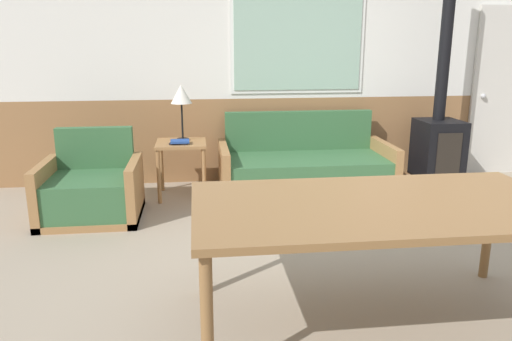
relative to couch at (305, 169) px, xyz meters
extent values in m
plane|color=gray|center=(0.13, -2.08, -0.24)|extent=(16.00, 16.00, 0.00)
cube|color=#996B42|center=(0.13, 0.55, 0.24)|extent=(7.20, 0.06, 0.96)
cube|color=white|center=(0.13, 0.55, 1.59)|extent=(7.20, 0.06, 1.74)
cube|color=white|center=(0.00, 0.51, 1.46)|extent=(1.52, 0.01, 1.36)
cube|color=#99BCA8|center=(0.00, 0.50, 1.46)|extent=(1.44, 0.02, 1.28)
cube|color=#9E7042|center=(0.00, -0.03, -0.21)|extent=(1.84, 0.89, 0.06)
cube|color=#38663D|center=(0.00, -0.05, -0.02)|extent=(1.68, 0.81, 0.33)
cube|color=#38663D|center=(0.00, 0.36, 0.37)|extent=(1.68, 0.10, 0.44)
cube|color=#9E7042|center=(-0.88, -0.03, 0.02)|extent=(0.08, 0.89, 0.53)
cube|color=#9E7042|center=(0.88, -0.03, 0.02)|extent=(0.08, 0.89, 0.53)
cube|color=#9E7042|center=(-2.14, -0.60, -0.21)|extent=(0.88, 0.79, 0.06)
cube|color=#38663D|center=(-2.14, -0.62, -0.01)|extent=(0.72, 0.71, 0.33)
cube|color=#38663D|center=(-2.14, -0.26, 0.35)|extent=(0.72, 0.10, 0.40)
cube|color=#9E7042|center=(-2.54, -0.60, 0.03)|extent=(0.08, 0.79, 0.53)
cube|color=#9E7042|center=(-1.74, -0.60, 0.03)|extent=(0.08, 0.79, 0.53)
cube|color=#9E7042|center=(-1.32, -0.02, 0.33)|extent=(0.51, 0.51, 0.03)
cylinder|color=#9E7042|center=(-1.55, -0.25, 0.04)|extent=(0.04, 0.04, 0.55)
cylinder|color=#9E7042|center=(-1.10, -0.25, 0.04)|extent=(0.04, 0.04, 0.55)
cylinder|color=#9E7042|center=(-1.55, 0.20, 0.04)|extent=(0.04, 0.04, 0.55)
cylinder|color=#9E7042|center=(-1.10, 0.20, 0.04)|extent=(0.04, 0.04, 0.55)
cylinder|color=black|center=(-1.30, 0.07, 0.35)|extent=(0.12, 0.12, 0.02)
cylinder|color=black|center=(-1.30, 0.07, 0.55)|extent=(0.02, 0.02, 0.37)
cone|color=silver|center=(-1.30, 0.07, 0.83)|extent=(0.22, 0.22, 0.19)
cube|color=black|center=(-1.34, -0.11, 0.35)|extent=(0.20, 0.18, 0.02)
cube|color=#234799|center=(-1.33, -0.12, 0.37)|extent=(0.19, 0.15, 0.02)
cube|color=olive|center=(-0.17, -2.64, 0.48)|extent=(2.07, 1.06, 0.04)
cylinder|color=olive|center=(-1.14, -3.12, 0.11)|extent=(0.06, 0.06, 0.70)
cylinder|color=olive|center=(-1.14, -2.17, 0.11)|extent=(0.06, 0.06, 0.70)
cylinder|color=olive|center=(0.81, -2.17, 0.11)|extent=(0.06, 0.06, 0.70)
cylinder|color=black|center=(1.34, -0.18, -0.19)|extent=(0.04, 0.04, 0.10)
cylinder|color=black|center=(1.70, -0.18, -0.19)|extent=(0.04, 0.04, 0.10)
cylinder|color=black|center=(1.34, 0.21, -0.19)|extent=(0.04, 0.04, 0.10)
cylinder|color=black|center=(1.70, 0.21, -0.19)|extent=(0.04, 0.04, 0.10)
cube|color=black|center=(1.52, 0.02, 0.18)|extent=(0.45, 0.49, 0.65)
cube|color=black|center=(1.52, -0.23, 0.18)|extent=(0.27, 0.01, 0.46)
cylinder|color=black|center=(1.52, 0.07, 1.41)|extent=(0.13, 0.13, 1.79)
cube|color=silver|center=(2.56, 0.49, 0.76)|extent=(0.85, 0.04, 2.00)
sphere|color=silver|center=(2.26, 0.45, 0.72)|extent=(0.06, 0.06, 0.06)
camera|label=1|loc=(-1.16, -5.16, 1.36)|focal=35.00mm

